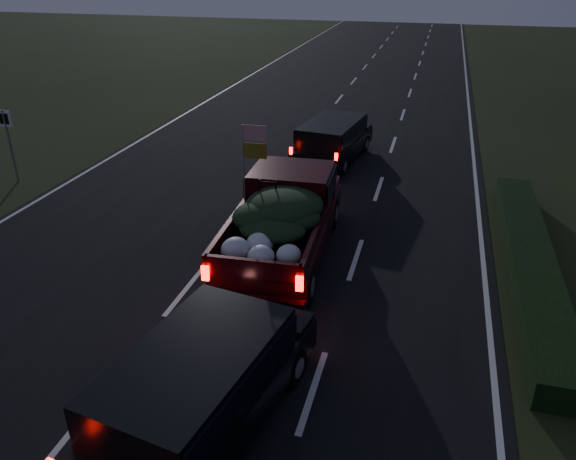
% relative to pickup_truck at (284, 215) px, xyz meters
% --- Properties ---
extents(ground, '(120.00, 120.00, 0.00)m').
position_rel_pickup_truck_xyz_m(ground, '(-1.74, -2.30, -1.14)').
color(ground, black).
rests_on(ground, ground).
extents(road_asphalt, '(14.00, 120.00, 0.02)m').
position_rel_pickup_truck_xyz_m(road_asphalt, '(-1.74, -2.30, -1.13)').
color(road_asphalt, black).
rests_on(road_asphalt, ground).
extents(hedge_row, '(1.00, 10.00, 0.60)m').
position_rel_pickup_truck_xyz_m(hedge_row, '(6.06, 0.70, -0.84)').
color(hedge_row, black).
rests_on(hedge_row, ground).
extents(route_sign, '(0.55, 0.08, 2.50)m').
position_rel_pickup_truck_xyz_m(route_sign, '(-10.24, 2.70, 0.52)').
color(route_sign, gray).
rests_on(route_sign, ground).
extents(pickup_truck, '(2.51, 5.89, 3.03)m').
position_rel_pickup_truck_xyz_m(pickup_truck, '(0.00, 0.00, 0.00)').
color(pickup_truck, '#32060B').
rests_on(pickup_truck, ground).
extents(lead_suv, '(2.41, 4.61, 1.26)m').
position_rel_pickup_truck_xyz_m(lead_suv, '(-0.20, 7.60, -0.18)').
color(lead_suv, black).
rests_on(lead_suv, ground).
extents(rear_suv, '(2.72, 4.94, 1.34)m').
position_rel_pickup_truck_xyz_m(rear_suv, '(0.32, -6.12, -0.12)').
color(rear_suv, black).
rests_on(rear_suv, ground).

